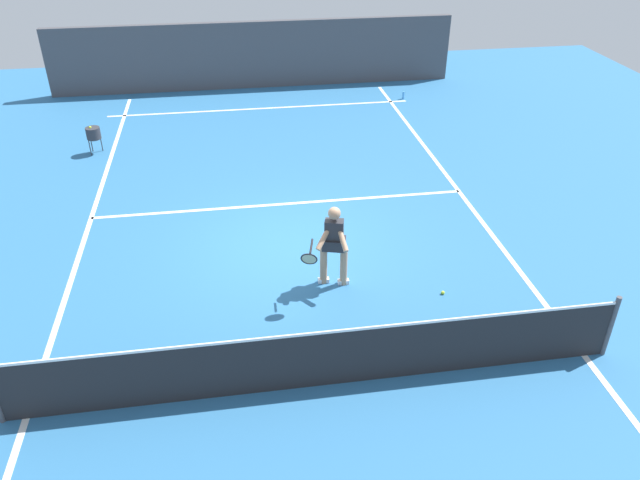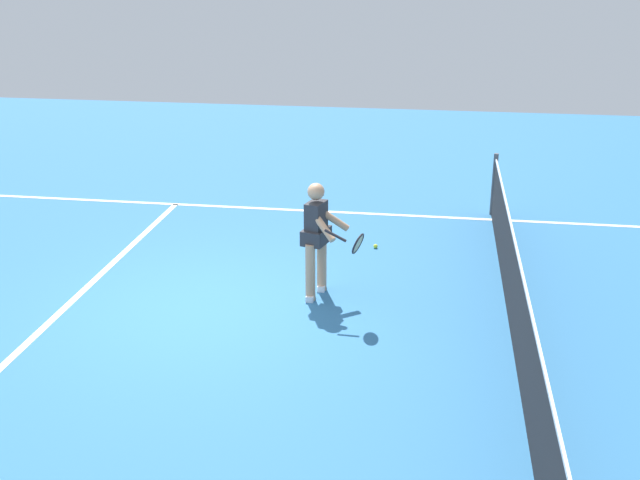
% 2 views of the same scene
% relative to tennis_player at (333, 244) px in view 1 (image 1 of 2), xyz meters
% --- Properties ---
extents(ground_plane, '(27.49, 27.49, 0.00)m').
position_rel_tennis_player_xyz_m(ground_plane, '(0.59, -1.41, -0.85)').
color(ground_plane, teal).
extents(court_back_wall, '(13.21, 0.24, 2.14)m').
position_rel_tennis_player_xyz_m(court_back_wall, '(0.59, -11.68, 0.22)').
color(court_back_wall, '#47474C').
rests_on(court_back_wall, ground).
extents(baseline_marking, '(9.21, 0.10, 0.01)m').
position_rel_tennis_player_xyz_m(baseline_marking, '(0.59, -9.48, -0.84)').
color(baseline_marking, white).
rests_on(baseline_marking, ground).
extents(service_line_marking, '(8.21, 0.10, 0.01)m').
position_rel_tennis_player_xyz_m(service_line_marking, '(0.59, -3.16, -0.84)').
color(service_line_marking, white).
rests_on(service_line_marking, ground).
extents(sideline_left_marking, '(0.10, 19.14, 0.01)m').
position_rel_tennis_player_xyz_m(sideline_left_marking, '(-3.51, -1.41, -0.84)').
color(sideline_left_marking, white).
rests_on(sideline_left_marking, ground).
extents(sideline_right_marking, '(0.10, 19.14, 0.01)m').
position_rel_tennis_player_xyz_m(sideline_right_marking, '(4.70, -1.41, -0.84)').
color(sideline_right_marking, white).
rests_on(sideline_right_marking, ground).
extents(court_net, '(8.89, 0.08, 1.09)m').
position_rel_tennis_player_xyz_m(court_net, '(0.59, 2.47, -0.34)').
color(court_net, '#4C4C51').
rests_on(court_net, ground).
extents(tennis_player, '(0.95, 0.89, 1.55)m').
position_rel_tennis_player_xyz_m(tennis_player, '(0.00, 0.00, 0.00)').
color(tennis_player, tan).
rests_on(tennis_player, ground).
extents(tennis_ball_near, '(0.07, 0.07, 0.07)m').
position_rel_tennis_player_xyz_m(tennis_ball_near, '(-1.86, 0.61, -0.81)').
color(tennis_ball_near, '#D1E533').
rests_on(tennis_ball_near, ground).
extents(ball_hopper, '(0.36, 0.36, 0.74)m').
position_rel_tennis_player_xyz_m(ball_hopper, '(5.09, -6.73, -0.30)').
color(ball_hopper, '#333338').
rests_on(ball_hopper, ground).
extents(water_bottle, '(0.07, 0.07, 0.24)m').
position_rel_tennis_player_xyz_m(water_bottle, '(-3.98, -9.69, -0.73)').
color(water_bottle, '#4C9EE5').
rests_on(water_bottle, ground).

